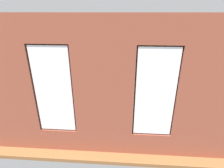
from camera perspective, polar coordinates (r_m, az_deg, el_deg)
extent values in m
cube|color=brown|center=(6.91, 0.03, -6.09)|extent=(6.65, 5.95, 0.10)
cube|color=brown|center=(4.24, 29.77, -3.30)|extent=(1.46, 0.16, 3.25)
cube|color=brown|center=(3.84, -2.76, -2.68)|extent=(1.33, 0.16, 3.25)
cube|color=brown|center=(4.69, -31.82, -1.41)|extent=(1.46, 0.16, 3.25)
cube|color=brown|center=(4.60, 12.24, -18.26)|extent=(0.90, 0.16, 0.58)
cube|color=brown|center=(3.53, 15.93, 16.87)|extent=(0.90, 0.16, 0.58)
cube|color=white|center=(3.84, 13.94, -3.33)|extent=(0.84, 0.03, 2.03)
cube|color=#38281E|center=(3.89, 13.81, -2.95)|extent=(0.90, 0.04, 2.09)
cube|color=brown|center=(4.81, -16.35, -16.67)|extent=(0.90, 0.16, 0.58)
cube|color=brown|center=(3.79, -20.90, 16.63)|extent=(0.90, 0.16, 0.58)
cube|color=white|center=(4.09, -18.56, -2.25)|extent=(0.84, 0.03, 2.03)
cube|color=#38281E|center=(4.14, -18.26, -1.91)|extent=(0.90, 0.04, 2.09)
cube|color=#A87547|center=(4.48, -2.35, -14.60)|extent=(3.33, 0.24, 0.06)
cube|color=black|center=(3.75, -2.73, 4.36)|extent=(0.41, 0.03, 0.52)
cube|color=orange|center=(3.77, -2.71, 4.43)|extent=(0.35, 0.01, 0.46)
cube|color=white|center=(6.96, -25.53, 6.77)|extent=(0.10, 4.95, 3.25)
cube|color=black|center=(5.18, -3.08, -13.56)|extent=(2.01, 0.85, 0.42)
cube|color=black|center=(4.69, -3.68, -11.94)|extent=(2.01, 0.24, 0.38)
cube|color=black|center=(4.98, 7.29, -11.03)|extent=(0.22, 0.85, 0.24)
cube|color=black|center=(5.18, -13.16, -10.03)|extent=(0.22, 0.85, 0.24)
cube|color=black|center=(5.03, 1.43, -11.01)|extent=(0.72, 0.65, 0.12)
cube|color=black|center=(5.12, -7.52, -10.57)|extent=(0.72, 0.65, 0.12)
cube|color=black|center=(6.79, 19.51, -5.56)|extent=(0.92, 2.01, 0.42)
cube|color=black|center=(6.73, 22.59, -2.50)|extent=(0.31, 1.99, 0.38)
cube|color=black|center=(7.43, 17.96, -0.25)|extent=(0.86, 0.25, 0.24)
cube|color=black|center=(5.91, 22.23, -6.90)|extent=(0.86, 0.25, 0.24)
cube|color=black|center=(6.99, 18.62, -2.13)|extent=(0.67, 0.73, 0.12)
cube|color=black|center=(6.33, 20.43, -5.04)|extent=(0.67, 0.73, 0.12)
cube|color=tan|center=(7.05, 0.94, -1.50)|extent=(1.24, 0.80, 0.04)
cube|color=tan|center=(7.44, 5.38, -1.98)|extent=(0.07, 0.07, 0.36)
cube|color=tan|center=(7.50, -3.18, -1.72)|extent=(0.07, 0.07, 0.36)
cube|color=tan|center=(6.83, 5.46, -4.36)|extent=(0.07, 0.07, 0.36)
cube|color=tan|center=(6.88, -3.89, -4.06)|extent=(0.07, 0.07, 0.36)
cylinder|color=#33567F|center=(6.91, 1.65, -1.39)|extent=(0.09, 0.09, 0.10)
cylinder|color=#B7333D|center=(7.03, 0.94, -1.00)|extent=(0.08, 0.08, 0.10)
cylinder|color=#9E5638|center=(7.15, 3.73, -0.70)|extent=(0.10, 0.10, 0.08)
sphere|color=#1E5B28|center=(7.11, 3.75, 0.01)|extent=(0.12, 0.12, 0.12)
cube|color=black|center=(6.96, -2.17, -1.58)|extent=(0.17, 0.13, 0.02)
cube|color=black|center=(7.51, -20.76, -2.72)|extent=(0.99, 0.42, 0.48)
cube|color=black|center=(7.41, -21.04, -0.87)|extent=(0.52, 0.20, 0.05)
cube|color=black|center=(7.39, -21.10, -0.48)|extent=(0.06, 0.04, 0.06)
cube|color=black|center=(7.26, -21.50, 2.18)|extent=(1.18, 0.04, 0.67)
cube|color=black|center=(7.28, -21.43, 2.24)|extent=(1.13, 0.01, 0.62)
cylinder|color=olive|center=(8.41, -5.84, 0.66)|extent=(0.52, 0.52, 0.28)
ellipsoid|color=white|center=(8.29, -5.93, 2.85)|extent=(1.15, 1.15, 0.46)
ellipsoid|color=navy|center=(8.27, -6.55, 3.61)|extent=(0.44, 0.44, 0.18)
cylinder|color=beige|center=(8.02, 14.53, -1.41)|extent=(0.16, 0.16, 0.20)
cylinder|color=brown|center=(7.96, 14.64, -0.40)|extent=(0.02, 0.02, 0.11)
ellipsoid|color=#337F38|center=(7.89, 14.78, 0.96)|extent=(0.37, 0.37, 0.30)
cylinder|color=gray|center=(5.26, 13.38, -14.49)|extent=(0.31, 0.31, 0.29)
cylinder|color=brown|center=(5.10, 13.68, -11.87)|extent=(0.06, 0.06, 0.30)
cone|color=#1E5B28|center=(4.91, 12.03, -8.48)|extent=(0.48, 0.23, 0.49)
cone|color=#1E5B28|center=(4.78, 14.66, -9.57)|extent=(0.24, 0.48, 0.50)
cone|color=#1E5B28|center=(4.99, 16.23, -8.79)|extent=(0.52, 0.22, 0.45)
cone|color=#1E5B28|center=(5.02, 13.57, -7.58)|extent=(0.23, 0.44, 0.52)
cylinder|color=beige|center=(5.45, 26.19, -14.63)|extent=(0.34, 0.34, 0.35)
cylinder|color=brown|center=(5.30, 26.68, -12.38)|extent=(0.05, 0.05, 0.17)
ellipsoid|color=#1E5B28|center=(5.17, 27.19, -9.93)|extent=(0.53, 0.53, 0.37)
cylinder|color=gray|center=(7.31, 7.47, -3.33)|extent=(0.18, 0.18, 0.19)
cylinder|color=brown|center=(7.24, 7.53, -2.30)|extent=(0.03, 0.03, 0.10)
ellipsoid|color=#337F38|center=(7.15, 7.62, -0.67)|extent=(0.37, 0.37, 0.35)
cylinder|color=beige|center=(6.58, -19.52, -7.27)|extent=(0.24, 0.24, 0.27)
cylinder|color=brown|center=(6.50, -19.71, -5.99)|extent=(0.04, 0.04, 0.07)
ellipsoid|color=#1E5B28|center=(6.42, -19.91, -4.65)|extent=(0.44, 0.44, 0.28)
cylinder|color=#9E5638|center=(8.82, 17.27, 1.19)|extent=(0.44, 0.44, 0.40)
cylinder|color=brown|center=(8.74, 17.45, 2.69)|extent=(0.07, 0.07, 0.09)
ellipsoid|color=#337F38|center=(8.63, 17.73, 4.94)|extent=(0.90, 0.90, 0.63)
cylinder|color=#47423D|center=(5.40, -17.85, -13.63)|extent=(0.31, 0.31, 0.34)
cylinder|color=brown|center=(5.26, -18.18, -11.39)|extent=(0.05, 0.05, 0.17)
ellipsoid|color=#1E5B28|center=(5.11, -18.59, -8.60)|extent=(0.65, 0.65, 0.43)
cylinder|color=#9E5638|center=(9.00, -14.34, 1.82)|extent=(0.39, 0.39, 0.36)
cylinder|color=brown|center=(8.89, -14.54, 3.79)|extent=(0.07, 0.07, 0.29)
cone|color=#3D8E42|center=(8.85, -16.08, 6.47)|extent=(0.51, 0.14, 0.64)
cone|color=#3D8E42|center=(8.60, -16.03, 5.68)|extent=(0.37, 0.58, 0.55)
cone|color=#3D8E42|center=(8.60, -13.65, 6.10)|extent=(0.55, 0.35, 0.59)
cone|color=#3D8E42|center=(8.81, -13.03, 6.34)|extent=(0.59, 0.36, 0.54)
cone|color=#3D8E42|center=(8.95, -14.88, 6.85)|extent=(0.27, 0.49, 0.65)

